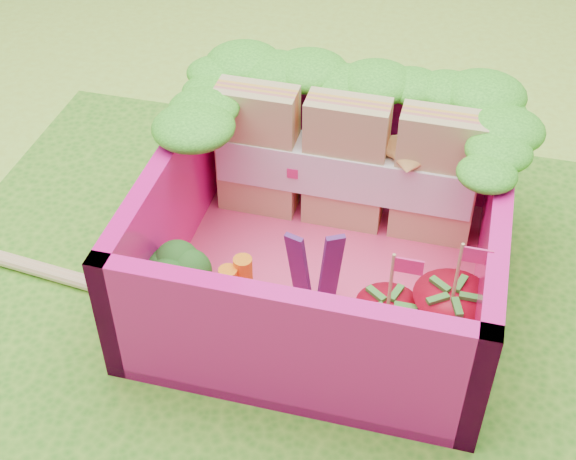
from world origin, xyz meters
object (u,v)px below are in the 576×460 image
(bento_box, at_px, (326,231))
(strawberry_left, at_px, (386,326))
(sandwich_stack, at_px, (347,164))
(strawberry_right, at_px, (448,322))
(broccoli, at_px, (174,275))

(bento_box, height_order, strawberry_left, bento_box)
(sandwich_stack, distance_m, strawberry_right, 0.81)
(strawberry_left, height_order, strawberry_right, strawberry_right)
(bento_box, relative_size, strawberry_left, 2.77)
(bento_box, relative_size, strawberry_right, 2.53)
(broccoli, relative_size, strawberry_right, 0.61)
(broccoli, height_order, strawberry_right, strawberry_right)
(sandwich_stack, distance_m, strawberry_left, 0.76)
(bento_box, height_order, broccoli, bento_box)
(bento_box, relative_size, sandwich_stack, 1.21)
(broccoli, relative_size, strawberry_left, 0.67)
(sandwich_stack, bearing_deg, bento_box, -90.95)
(broccoli, bearing_deg, strawberry_right, 2.64)
(bento_box, distance_m, sandwich_stack, 0.36)
(sandwich_stack, distance_m, broccoli, 0.85)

